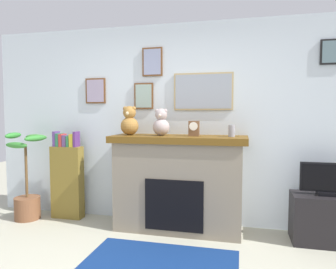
# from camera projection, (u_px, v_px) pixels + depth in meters

# --- Properties ---
(back_wall) EXTENTS (5.20, 0.15, 2.60)m
(back_wall) POSITION_uv_depth(u_px,v_px,m) (174.00, 124.00, 4.09)
(back_wall) COLOR silver
(back_wall) RESTS_ON ground_plane
(fireplace) EXTENTS (1.65, 0.59, 1.17)m
(fireplace) POSITION_uv_depth(u_px,v_px,m) (178.00, 182.00, 3.79)
(fireplace) COLOR gray
(fireplace) RESTS_ON ground_plane
(bookshelf) EXTENTS (0.43, 0.16, 1.20)m
(bookshelf) POSITION_uv_depth(u_px,v_px,m) (67.00, 178.00, 4.23)
(bookshelf) COLOR brown
(bookshelf) RESTS_ON ground_plane
(potted_plant) EXTENTS (0.51, 0.49, 1.18)m
(potted_plant) POSITION_uv_depth(u_px,v_px,m) (27.00, 190.00, 4.18)
(potted_plant) COLOR brown
(potted_plant) RESTS_ON ground_plane
(tv_stand) EXTENTS (0.72, 0.40, 0.54)m
(tv_stand) POSITION_uv_depth(u_px,v_px,m) (326.00, 219.00, 3.40)
(tv_stand) COLOR black
(tv_stand) RESTS_ON ground_plane
(television) EXTENTS (0.57, 0.14, 0.36)m
(television) POSITION_uv_depth(u_px,v_px,m) (327.00, 180.00, 3.37)
(television) COLOR black
(television) RESTS_ON tv_stand
(area_rug) EXTENTS (1.49, 0.97, 0.01)m
(area_rug) POSITION_uv_depth(u_px,v_px,m) (159.00, 265.00, 2.92)
(area_rug) COLOR navy
(area_rug) RESTS_ON ground_plane
(candle_jar) EXTENTS (0.08, 0.08, 0.14)m
(candle_jar) POSITION_uv_depth(u_px,v_px,m) (232.00, 131.00, 3.58)
(candle_jar) COLOR gray
(candle_jar) RESTS_ON fireplace
(mantel_clock) EXTENTS (0.13, 0.09, 0.18)m
(mantel_clock) POSITION_uv_depth(u_px,v_px,m) (194.00, 128.00, 3.68)
(mantel_clock) COLOR brown
(mantel_clock) RESTS_ON fireplace
(teddy_bear_brown) EXTENTS (0.23, 0.23, 0.37)m
(teddy_bear_brown) POSITION_uv_depth(u_px,v_px,m) (130.00, 122.00, 3.87)
(teddy_bear_brown) COLOR olive
(teddy_bear_brown) RESTS_ON fireplace
(teddy_bear_grey) EXTENTS (0.21, 0.21, 0.33)m
(teddy_bear_grey) POSITION_uv_depth(u_px,v_px,m) (161.00, 123.00, 3.77)
(teddy_bear_grey) COLOR #A79796
(teddy_bear_grey) RESTS_ON fireplace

